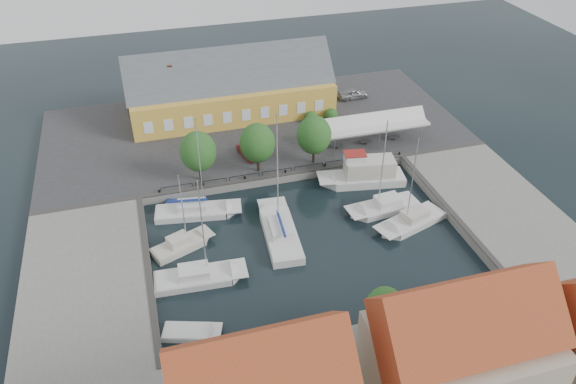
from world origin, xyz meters
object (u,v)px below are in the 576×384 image
object	(u,v)px
car_red	(248,152)
west_boat_b	(182,246)
west_boat_c	(198,278)
center_sailboat	(280,233)
warehouse	(226,90)
car_silver	(353,94)
launch_nw	(184,208)
east_boat_b	(411,222)
tent_canopy	(374,124)
east_boat_a	(384,208)
west_boat_a	(196,212)
trawler	(365,175)
launch_sw	(191,334)

from	to	relation	value
car_red	west_boat_b	bearing A→B (deg)	-140.73
car_red	west_boat_c	distance (m)	21.57
center_sailboat	warehouse	bearing A→B (deg)	90.28
car_silver	west_boat_c	world-z (taller)	west_boat_c
west_boat_b	west_boat_c	size ratio (longest dim) A/B	0.77
center_sailboat	launch_nw	distance (m)	11.95
car_red	east_boat_b	xyz separation A→B (m)	(14.26, -17.13, -1.39)
car_red	launch_nw	bearing A→B (deg)	-155.77
tent_canopy	launch_nw	size ratio (longest dim) A/B	2.78
east_boat_a	west_boat_a	xyz separation A→B (m)	(-20.50, 5.06, 0.01)
west_boat_a	west_boat_c	xyz separation A→B (m)	(-1.33, -10.54, -0.01)
car_silver	west_boat_c	size ratio (longest dim) A/B	0.38
car_silver	west_boat_c	bearing A→B (deg)	136.78
car_silver	east_boat_b	distance (m)	29.59
west_boat_b	trawler	bearing A→B (deg)	14.97
warehouse	car_silver	distance (m)	19.21
warehouse	west_boat_c	world-z (taller)	west_boat_c
trawler	launch_nw	bearing A→B (deg)	178.24
east_boat_b	west_boat_b	size ratio (longest dim) A/B	1.25
west_boat_a	west_boat_b	world-z (taller)	west_boat_a
car_silver	east_boat_a	xyz separation A→B (m)	(-6.36, -25.98, -1.51)
trawler	west_boat_c	bearing A→B (deg)	-152.64
car_red	launch_nw	world-z (taller)	car_red
east_boat_b	car_silver	bearing A→B (deg)	81.01
warehouse	west_boat_a	size ratio (longest dim) A/B	2.27
trawler	west_boat_c	xyz separation A→B (m)	(-21.77, -11.27, -0.76)
tent_canopy	launch_sw	world-z (taller)	tent_canopy
warehouse	west_boat_b	distance (m)	29.11
east_boat_b	launch_sw	bearing A→B (deg)	-160.88
east_boat_a	warehouse	bearing A→B (deg)	115.36
tent_canopy	car_red	xyz separation A→B (m)	(-16.46, 1.10, -2.03)
tent_canopy	west_boat_a	xyz separation A→B (m)	(-24.45, -7.76, -3.41)
east_boat_a	west_boat_c	xyz separation A→B (m)	(-21.83, -5.48, -0.00)
car_red	launch_nw	xyz separation A→B (m)	(-9.19, -7.47, -1.56)
tent_canopy	center_sailboat	xyz separation A→B (m)	(-16.46, -14.00, -3.32)
launch_nw	launch_sw	bearing A→B (deg)	-95.46
tent_canopy	car_silver	xyz separation A→B (m)	(2.41, 13.16, -1.91)
center_sailboat	launch_sw	world-z (taller)	center_sailboat
west_boat_a	west_boat_c	world-z (taller)	west_boat_a
trawler	west_boat_b	size ratio (longest dim) A/B	1.17
car_red	west_boat_b	world-z (taller)	west_boat_b
west_boat_c	warehouse	bearing A→B (deg)	74.06
car_red	center_sailboat	world-z (taller)	center_sailboat
car_silver	east_boat_a	size ratio (longest dim) A/B	0.38
west_boat_a	center_sailboat	bearing A→B (deg)	-37.97
warehouse	center_sailboat	distance (m)	28.15
east_boat_b	launch_nw	xyz separation A→B (m)	(-23.45, 9.66, -0.17)
trawler	launch_nw	xyz separation A→B (m)	(-21.64, 0.67, -0.93)
car_silver	launch_sw	world-z (taller)	car_silver
center_sailboat	west_boat_c	distance (m)	10.27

